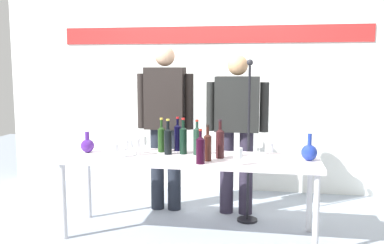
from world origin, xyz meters
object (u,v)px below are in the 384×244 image
(presenter_left, at_px, (165,118))
(wine_glass_right_3, at_px, (270,144))
(presenter_right, at_px, (237,124))
(wine_bottle_1, at_px, (168,140))
(display_table, at_px, (189,163))
(wine_glass_left_0, at_px, (126,145))
(wine_glass_left_2, at_px, (131,143))
(wine_bottle_2, at_px, (200,149))
(wine_glass_right_0, at_px, (260,143))
(wine_glass_left_1, at_px, (143,141))
(wine_bottle_3, at_px, (220,142))
(wine_glass_right_1, at_px, (269,148))
(wine_bottle_5, at_px, (183,139))
(wine_bottle_7, at_px, (162,138))
(wine_glass_right_2, at_px, (238,153))
(wine_bottle_6, at_px, (208,146))
(wine_glass_left_4, at_px, (120,142))
(wine_glass_left_5, at_px, (136,144))
(decanter_blue_right, at_px, (309,152))
(decanter_blue_left, at_px, (87,145))
(wine_bottle_4, at_px, (197,140))
(microphone_stand, at_px, (248,168))
(wine_bottle_0, at_px, (178,136))
(wine_glass_left_3, at_px, (115,148))

(presenter_left, height_order, wine_glass_right_3, presenter_left)
(presenter_right, distance_m, wine_bottle_1, 0.83)
(display_table, bearing_deg, wine_glass_left_0, -171.76)
(wine_glass_left_0, xyz_separation_m, wine_glass_left_2, (0.01, 0.10, 0.01))
(wine_bottle_2, relative_size, wine_glass_left_2, 1.94)
(wine_glass_right_0, bearing_deg, wine_glass_left_1, -179.46)
(wine_bottle_3, xyz_separation_m, wine_glass_left_0, (-0.83, -0.08, -0.04))
(wine_glass_left_0, bearing_deg, wine_glass_right_1, 5.54)
(wine_bottle_5, bearing_deg, wine_bottle_7, 165.06)
(wine_glass_right_2, bearing_deg, wine_bottle_5, 144.31)
(display_table, height_order, wine_glass_right_1, wine_glass_right_1)
(wine_bottle_6, relative_size, wine_glass_left_0, 2.14)
(wine_bottle_3, bearing_deg, wine_bottle_5, 161.92)
(wine_glass_left_4, distance_m, wine_glass_left_5, 0.18)
(decanter_blue_right, bearing_deg, wine_glass_right_1, 177.12)
(wine_glass_left_2, bearing_deg, wine_bottle_1, 9.45)
(presenter_left, relative_size, wine_glass_left_4, 11.69)
(decanter_blue_left, distance_m, wine_bottle_7, 0.69)
(wine_bottle_3, distance_m, wine_glass_right_0, 0.39)
(wine_bottle_4, relative_size, wine_glass_left_1, 2.34)
(decanter_blue_right, relative_size, wine_glass_right_1, 1.68)
(wine_bottle_3, bearing_deg, wine_bottle_7, 163.12)
(display_table, relative_size, wine_glass_right_0, 14.70)
(wine_glass_left_5, bearing_deg, wine_glass_right_1, 3.73)
(wine_glass_left_2, relative_size, wine_glass_right_2, 1.02)
(decanter_blue_left, distance_m, wine_glass_right_3, 1.67)
(wine_bottle_3, distance_m, microphone_stand, 0.60)
(presenter_right, relative_size, wine_bottle_2, 5.63)
(wine_bottle_3, distance_m, wine_bottle_6, 0.16)
(wine_bottle_6, bearing_deg, presenter_right, 76.71)
(display_table, height_order, presenter_left, presenter_left)
(display_table, height_order, wine_bottle_0, wine_bottle_0)
(presenter_right, distance_m, wine_glass_right_2, 0.94)
(wine_bottle_4, xyz_separation_m, wine_glass_left_3, (-0.67, -0.27, -0.04))
(presenter_left, bearing_deg, decanter_blue_left, -132.57)
(decanter_blue_left, distance_m, wine_glass_left_0, 0.42)
(presenter_left, height_order, wine_glass_left_0, presenter_left)
(wine_bottle_5, distance_m, microphone_stand, 0.74)
(wine_bottle_0, height_order, wine_bottle_2, wine_bottle_0)
(wine_bottle_7, height_order, wine_glass_left_0, wine_bottle_7)
(wine_bottle_2, bearing_deg, wine_glass_left_4, 160.29)
(presenter_right, xyz_separation_m, wine_bottle_3, (-0.10, -0.67, -0.07))
(wine_bottle_5, bearing_deg, wine_bottle_1, -164.55)
(presenter_left, xyz_separation_m, wine_bottle_3, (0.65, -0.67, -0.12))
(decanter_blue_right, relative_size, wine_glass_left_0, 1.61)
(wine_bottle_4, bearing_deg, wine_bottle_3, -24.71)
(display_table, relative_size, wine_bottle_4, 7.07)
(decanter_blue_left, relative_size, wine_bottle_5, 0.59)
(wine_bottle_4, relative_size, wine_glass_left_5, 2.08)
(wine_bottle_6, bearing_deg, decanter_blue_right, 10.77)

